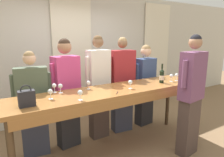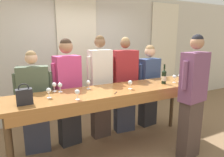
% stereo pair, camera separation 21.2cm
% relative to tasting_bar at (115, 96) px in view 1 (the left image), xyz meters
% --- Properties ---
extents(ground_plane, '(18.00, 18.00, 0.00)m').
position_rel_tasting_bar_xyz_m(ground_plane, '(0.00, 0.02, -0.94)').
color(ground_plane, '#846647').
extents(wall_back, '(12.00, 0.06, 2.80)m').
position_rel_tasting_bar_xyz_m(wall_back, '(0.00, 1.81, 0.46)').
color(wall_back, beige).
rests_on(wall_back, ground_plane).
extents(curtain_panel_center, '(0.89, 0.03, 2.69)m').
position_rel_tasting_bar_xyz_m(curtain_panel_center, '(0.00, 1.74, 0.40)').
color(curtain_panel_center, '#EFE5C6').
rests_on(curtain_panel_center, ground_plane).
extents(curtain_panel_right, '(0.89, 0.03, 2.69)m').
position_rel_tasting_bar_xyz_m(curtain_panel_right, '(2.48, 1.74, 0.40)').
color(curtain_panel_right, '#EFE5C6').
rests_on(curtain_panel_right, ground_plane).
extents(tasting_bar, '(3.10, 0.70, 1.05)m').
position_rel_tasting_bar_xyz_m(tasting_bar, '(0.00, 0.00, 0.00)').
color(tasting_bar, '#9E6633').
rests_on(tasting_bar, ground_plane).
extents(wine_bottle, '(0.08, 0.08, 0.33)m').
position_rel_tasting_bar_xyz_m(wine_bottle, '(0.91, -0.05, 0.22)').
color(wine_bottle, black).
rests_on(wine_bottle, tasting_bar).
extents(handbag, '(0.18, 0.11, 0.25)m').
position_rel_tasting_bar_xyz_m(handbag, '(-1.26, -0.11, 0.20)').
color(handbag, '#232328').
rests_on(handbag, tasting_bar).
extents(wine_glass_front_left, '(0.06, 0.06, 0.13)m').
position_rel_tasting_bar_xyz_m(wine_glass_front_left, '(-0.34, 0.22, 0.20)').
color(wine_glass_front_left, white).
rests_on(wine_glass_front_left, tasting_bar).
extents(wine_glass_front_mid, '(0.06, 0.06, 0.13)m').
position_rel_tasting_bar_xyz_m(wine_glass_front_mid, '(1.13, -0.07, 0.20)').
color(wine_glass_front_mid, white).
rests_on(wine_glass_front_mid, tasting_bar).
extents(wine_glass_front_right, '(0.06, 0.06, 0.13)m').
position_rel_tasting_bar_xyz_m(wine_glass_front_right, '(-0.65, -0.22, 0.20)').
color(wine_glass_front_right, white).
rests_on(wine_glass_front_right, tasting_bar).
extents(wine_glass_center_left, '(0.06, 0.06, 0.13)m').
position_rel_tasting_bar_xyz_m(wine_glass_center_left, '(1.26, -0.07, 0.20)').
color(wine_glass_center_left, white).
rests_on(wine_glass_center_left, tasting_bar).
extents(wine_glass_center_mid, '(0.06, 0.06, 0.13)m').
position_rel_tasting_bar_xyz_m(wine_glass_center_mid, '(0.22, -0.08, 0.20)').
color(wine_glass_center_mid, white).
rests_on(wine_glass_center_mid, tasting_bar).
extents(wine_glass_center_right, '(0.06, 0.06, 0.13)m').
position_rel_tasting_bar_xyz_m(wine_glass_center_right, '(-0.96, 0.03, 0.20)').
color(wine_glass_center_right, white).
rests_on(wine_glass_center_right, tasting_bar).
extents(wine_glass_back_left, '(0.06, 0.06, 0.13)m').
position_rel_tasting_bar_xyz_m(wine_glass_back_left, '(-0.83, 0.31, 0.20)').
color(wine_glass_back_left, white).
rests_on(wine_glass_back_left, tasting_bar).
extents(wine_glass_back_mid, '(0.06, 0.06, 0.13)m').
position_rel_tasting_bar_xyz_m(wine_glass_back_mid, '(-0.77, 0.24, 0.20)').
color(wine_glass_back_mid, white).
rests_on(wine_glass_back_mid, tasting_bar).
extents(pen, '(0.09, 0.10, 0.01)m').
position_rel_tasting_bar_xyz_m(pen, '(-0.08, -0.18, 0.11)').
color(pen, black).
rests_on(pen, tasting_bar).
extents(guest_olive_jacket, '(0.57, 0.28, 1.63)m').
position_rel_tasting_bar_xyz_m(guest_olive_jacket, '(-1.09, 0.59, -0.12)').
color(guest_olive_jacket, '#383D51').
rests_on(guest_olive_jacket, ground_plane).
extents(guest_pink_top, '(0.52, 0.31, 1.80)m').
position_rel_tasting_bar_xyz_m(guest_pink_top, '(-0.56, 0.59, -0.01)').
color(guest_pink_top, '#28282D').
rests_on(guest_pink_top, ground_plane).
extents(guest_cream_sweater, '(0.50, 0.24, 1.85)m').
position_rel_tasting_bar_xyz_m(guest_cream_sweater, '(0.02, 0.59, 0.01)').
color(guest_cream_sweater, '#473833').
rests_on(guest_cream_sweater, ground_plane).
extents(guest_striped_shirt, '(0.56, 0.29, 1.82)m').
position_rel_tasting_bar_xyz_m(guest_striped_shirt, '(0.53, 0.59, -0.02)').
color(guest_striped_shirt, '#383D51').
rests_on(guest_striped_shirt, ground_plane).
extents(guest_navy_coat, '(0.53, 0.28, 1.67)m').
position_rel_tasting_bar_xyz_m(guest_navy_coat, '(1.10, 0.59, -0.08)').
color(guest_navy_coat, '#28282D').
rests_on(guest_navy_coat, ground_plane).
extents(host_pouring, '(0.52, 0.27, 1.86)m').
position_rel_tasting_bar_xyz_m(host_pouring, '(0.96, -0.62, 0.01)').
color(host_pouring, '#473833').
rests_on(host_pouring, ground_plane).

